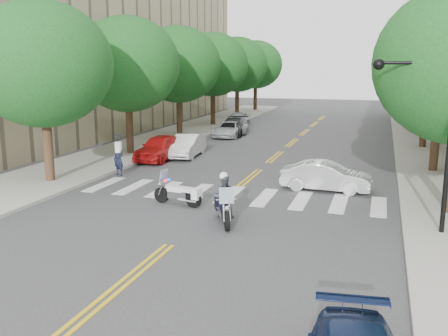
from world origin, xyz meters
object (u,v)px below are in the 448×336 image
at_px(motorcycle_police, 223,200).
at_px(officer_standing, 119,159).
at_px(convertible, 326,176).
at_px(motorcycle_parked, 181,194).

height_order(motorcycle_police, officer_standing, motorcycle_police).
distance_m(officer_standing, convertible, 10.38).
height_order(motorcycle_police, convertible, motorcycle_police).
bearing_deg(officer_standing, motorcycle_police, -21.72).
relative_size(officer_standing, convertible, 0.42).
distance_m(motorcycle_parked, convertible, 6.72).
distance_m(motorcycle_parked, officer_standing, 6.64).
bearing_deg(officer_standing, convertible, 16.32).
relative_size(motorcycle_parked, officer_standing, 1.30).
relative_size(motorcycle_parked, convertible, 0.55).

